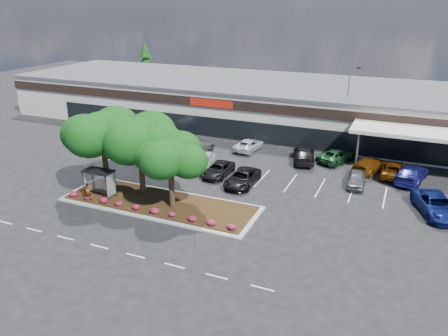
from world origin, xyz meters
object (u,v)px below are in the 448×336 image
at_px(survey_stake, 198,238).
at_px(car_1, 154,154).
at_px(car_0, 145,145).
at_px(light_pole, 347,111).

xyz_separation_m(survey_stake, car_1, (-13.01, 15.01, 0.08)).
distance_m(survey_stake, car_0, 22.87).
bearing_deg(light_pole, survey_stake, -101.95).
relative_size(light_pole, car_1, 1.98).
bearing_deg(car_1, survey_stake, -31.35).
bearing_deg(survey_stake, car_0, 132.64).
xyz_separation_m(light_pole, car_1, (-19.16, -14.02, -3.67)).
bearing_deg(car_0, survey_stake, -35.53).
xyz_separation_m(light_pole, survey_stake, (-6.14, -29.03, -3.75)).
relative_size(survey_stake, car_0, 0.16).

